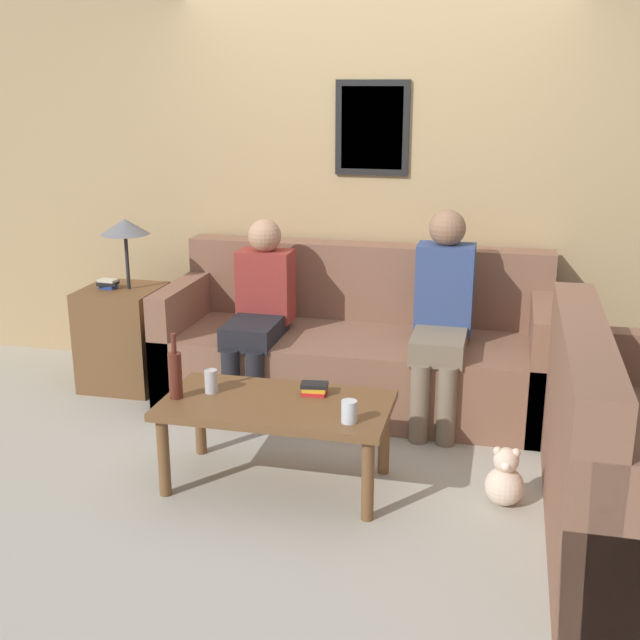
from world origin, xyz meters
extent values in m
plane|color=#ADA899|center=(0.00, 0.00, 0.00)|extent=(16.00, 16.00, 0.00)
cube|color=tan|center=(0.00, 1.04, 1.30)|extent=(9.00, 0.06, 2.60)
cube|color=black|center=(0.00, 1.00, 1.70)|extent=(0.48, 0.02, 0.60)
cube|color=silver|center=(0.00, 0.99, 1.70)|extent=(0.40, 0.01, 0.52)
cube|color=brown|center=(0.00, 0.50, 0.23)|extent=(2.41, 0.93, 0.47)
cube|color=brown|center=(0.00, 0.86, 0.72)|extent=(2.41, 0.20, 0.50)
cube|color=brown|center=(-1.13, 0.50, 0.37)|extent=(0.14, 0.93, 0.74)
cube|color=brown|center=(1.13, 0.50, 0.37)|extent=(0.14, 0.93, 0.74)
cube|color=brown|center=(1.25, -0.76, 0.72)|extent=(0.20, 1.68, 0.50)
cube|color=brown|center=(1.62, 0.01, 0.37)|extent=(0.93, 0.14, 0.74)
cube|color=brown|center=(-0.18, -0.66, 0.43)|extent=(1.14, 0.61, 0.04)
cylinder|color=brown|center=(-0.69, -0.90, 0.21)|extent=(0.06, 0.06, 0.41)
cylinder|color=brown|center=(0.34, -0.90, 0.21)|extent=(0.06, 0.06, 0.41)
cylinder|color=brown|center=(-0.69, -0.42, 0.21)|extent=(0.06, 0.06, 0.41)
cylinder|color=brown|center=(0.34, -0.42, 0.21)|extent=(0.06, 0.06, 0.41)
cube|color=brown|center=(-1.57, 0.45, 0.34)|extent=(0.50, 0.50, 0.68)
cylinder|color=#262628|center=(-1.51, 0.45, 0.87)|extent=(0.02, 0.02, 0.38)
cone|color=slate|center=(-1.51, 0.45, 1.09)|extent=(0.31, 0.31, 0.10)
cube|color=navy|center=(-1.64, 0.43, 0.69)|extent=(0.10, 0.08, 0.03)
cube|color=black|center=(-1.64, 0.43, 0.71)|extent=(0.14, 0.11, 0.02)
cube|color=beige|center=(-1.64, 0.43, 0.73)|extent=(0.13, 0.09, 0.02)
cylinder|color=#562319|center=(-0.68, -0.73, 0.57)|extent=(0.07, 0.07, 0.24)
cylinder|color=#562319|center=(-0.68, -0.73, 0.74)|extent=(0.03, 0.03, 0.10)
cylinder|color=silver|center=(0.23, -0.82, 0.51)|extent=(0.07, 0.07, 0.11)
cube|color=red|center=(-0.01, -0.52, 0.46)|extent=(0.12, 0.10, 0.02)
cube|color=gold|center=(-0.01, -0.52, 0.48)|extent=(0.13, 0.10, 0.02)
cube|color=black|center=(-0.01, -0.52, 0.50)|extent=(0.15, 0.10, 0.02)
cylinder|color=#BCBCC1|center=(-0.53, -0.62, 0.51)|extent=(0.07, 0.07, 0.12)
cube|color=black|center=(-0.58, 0.25, 0.52)|extent=(0.31, 0.49, 0.14)
cylinder|color=black|center=(-0.66, 0.01, 0.23)|extent=(0.11, 0.11, 0.47)
cylinder|color=black|center=(-0.50, 0.01, 0.23)|extent=(0.11, 0.11, 0.47)
cube|color=maroon|center=(-0.58, 0.50, 0.74)|extent=(0.34, 0.22, 0.45)
sphere|color=tan|center=(-0.58, 0.50, 1.06)|extent=(0.21, 0.21, 0.21)
cube|color=#756651|center=(0.55, 0.26, 0.52)|extent=(0.31, 0.49, 0.14)
cylinder|color=#756651|center=(0.47, 0.01, 0.23)|extent=(0.11, 0.11, 0.47)
cylinder|color=#756651|center=(0.62, 0.01, 0.23)|extent=(0.11, 0.11, 0.47)
cube|color=#33477A|center=(0.55, 0.50, 0.79)|extent=(0.34, 0.22, 0.54)
sphere|color=#8C664C|center=(0.55, 0.50, 1.16)|extent=(0.22, 0.22, 0.22)
sphere|color=beige|center=(0.96, -0.60, 0.10)|extent=(0.19, 0.19, 0.19)
sphere|color=beige|center=(0.96, -0.60, 0.23)|extent=(0.12, 0.12, 0.12)
sphere|color=beige|center=(0.92, -0.60, 0.28)|extent=(0.04, 0.04, 0.04)
sphere|color=beige|center=(1.00, -0.60, 0.28)|extent=(0.04, 0.04, 0.04)
sphere|color=#FFEAD1|center=(0.96, -0.65, 0.23)|extent=(0.05, 0.05, 0.05)
camera|label=1|loc=(0.90, -4.23, 1.98)|focal=45.00mm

